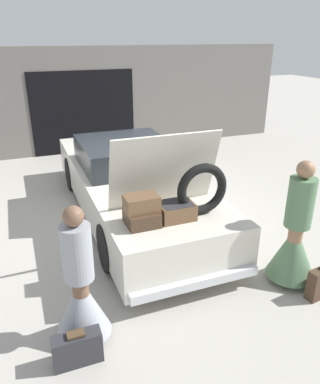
# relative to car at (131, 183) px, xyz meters

# --- Properties ---
(ground_plane) EXTENTS (40.00, 40.00, 0.00)m
(ground_plane) POSITION_rel_car_xyz_m (0.00, 0.01, -0.61)
(ground_plane) COLOR #ADA89E
(garage_wall_back) EXTENTS (12.00, 0.14, 2.80)m
(garage_wall_back) POSITION_rel_car_xyz_m (0.00, 4.37, 0.78)
(garage_wall_back) COLOR slate
(garage_wall_back) RESTS_ON ground_plane
(car) EXTENTS (1.82, 5.33, 1.91)m
(car) POSITION_rel_car_xyz_m (0.00, 0.00, 0.00)
(car) COLOR silver
(car) RESTS_ON ground_plane
(person_left) EXTENTS (0.59, 0.59, 1.58)m
(person_left) POSITION_rel_car_xyz_m (-1.38, -2.71, -0.05)
(person_left) COLOR brown
(person_left) RESTS_ON ground_plane
(person_right) EXTENTS (0.64, 0.64, 1.69)m
(person_right) POSITION_rel_car_xyz_m (1.38, -2.68, -0.01)
(person_right) COLOR #997051
(person_right) RESTS_ON ground_plane
(suitcase_beside_left_person) EXTENTS (0.49, 0.17, 0.38)m
(suitcase_beside_left_person) POSITION_rel_car_xyz_m (-1.51, -3.05, -0.43)
(suitcase_beside_left_person) COLOR #2D2D33
(suitcase_beside_left_person) RESTS_ON ground_plane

